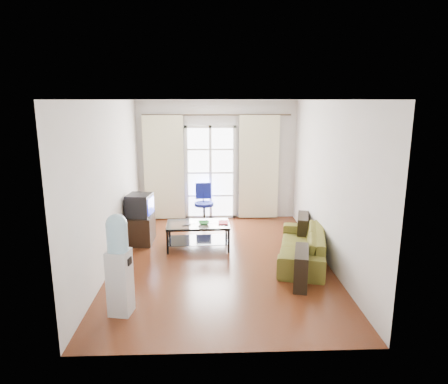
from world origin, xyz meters
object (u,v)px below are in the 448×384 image
(crt_tv, at_px, (139,205))
(water_cooler, at_px, (119,263))
(sofa, at_px, (302,245))
(tv_stand, at_px, (140,228))
(coffee_table, at_px, (198,232))
(task_chair, at_px, (204,211))

(crt_tv, distance_m, water_cooler, 2.63)
(sofa, height_order, tv_stand, sofa)
(sofa, xyz_separation_m, tv_stand, (-2.92, 1.04, -0.00))
(coffee_table, distance_m, crt_tv, 1.25)
(tv_stand, xyz_separation_m, crt_tv, (0.00, -0.06, 0.48))
(coffee_table, distance_m, task_chair, 1.57)
(tv_stand, xyz_separation_m, water_cooler, (0.19, -2.69, 0.43))
(coffee_table, bearing_deg, crt_tv, 165.34)
(coffee_table, xyz_separation_m, crt_tv, (-1.13, 0.29, 0.45))
(water_cooler, bearing_deg, sofa, 41.17)
(sofa, xyz_separation_m, coffee_table, (-1.79, 0.68, 0.03))
(task_chair, relative_size, water_cooler, 0.66)
(tv_stand, height_order, task_chair, task_chair)
(crt_tv, xyz_separation_m, water_cooler, (0.19, -2.63, -0.05))
(sofa, distance_m, tv_stand, 3.10)
(water_cooler, bearing_deg, coffee_table, 78.14)
(sofa, relative_size, coffee_table, 1.68)
(task_chair, height_order, water_cooler, water_cooler)
(sofa, relative_size, tv_stand, 2.70)
(tv_stand, distance_m, crt_tv, 0.49)
(sofa, bearing_deg, crt_tv, -94.65)
(coffee_table, height_order, task_chair, task_chair)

